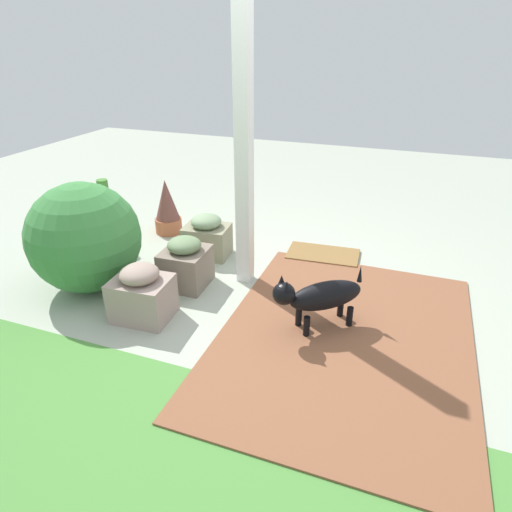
{
  "coord_description": "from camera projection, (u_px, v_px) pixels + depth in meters",
  "views": [
    {
      "loc": [
        -1.15,
        3.03,
        2.03
      ],
      "look_at": [
        -0.04,
        0.01,
        0.41
      ],
      "focal_mm": 31.1,
      "sensor_mm": 36.0,
      "label": 1
    }
  ],
  "objects": [
    {
      "name": "ground_plane",
      "position": [
        253.0,
        297.0,
        3.81
      ],
      "size": [
        12.0,
        12.0,
        0.0
      ],
      "primitive_type": "plane",
      "color": "#A7AE9C"
    },
    {
      "name": "brick_path",
      "position": [
        344.0,
        338.0,
        3.29
      ],
      "size": [
        1.8,
        2.4,
        0.02
      ],
      "primitive_type": "cube",
      "color": "brown",
      "rests_on": "ground"
    },
    {
      "name": "porch_pillar",
      "position": [
        244.0,
        150.0,
        3.57
      ],
      "size": [
        0.13,
        0.13,
        2.39
      ],
      "primitive_type": "cube",
      "color": "white",
      "rests_on": "ground"
    },
    {
      "name": "stone_planter_nearest",
      "position": [
        207.0,
        237.0,
        4.46
      ],
      "size": [
        0.47,
        0.37,
        0.44
      ],
      "color": "gray",
      "rests_on": "ground"
    },
    {
      "name": "stone_planter_near",
      "position": [
        186.0,
        263.0,
        3.92
      ],
      "size": [
        0.4,
        0.42,
        0.46
      ],
      "color": "gray",
      "rests_on": "ground"
    },
    {
      "name": "stone_planter_mid",
      "position": [
        142.0,
        294.0,
        3.46
      ],
      "size": [
        0.47,
        0.39,
        0.46
      ],
      "color": "gray",
      "rests_on": "ground"
    },
    {
      "name": "round_shrub",
      "position": [
        84.0,
        238.0,
        3.77
      ],
      "size": [
        0.95,
        0.95,
        0.95
      ],
      "primitive_type": "sphere",
      "color": "#3A7F3D",
      "rests_on": "ground"
    },
    {
      "name": "terracotta_pot_spiky",
      "position": [
        167.0,
        208.0,
        4.94
      ],
      "size": [
        0.3,
        0.3,
        0.61
      ],
      "color": "#B15B3B",
      "rests_on": "ground"
    },
    {
      "name": "terracotta_pot_tall",
      "position": [
        108.0,
        219.0,
        4.77
      ],
      "size": [
        0.21,
        0.21,
        0.68
      ],
      "color": "#C37841",
      "rests_on": "ground"
    },
    {
      "name": "dog",
      "position": [
        320.0,
        296.0,
        3.29
      ],
      "size": [
        0.63,
        0.57,
        0.5
      ],
      "color": "black",
      "rests_on": "ground"
    },
    {
      "name": "doormat",
      "position": [
        323.0,
        254.0,
        4.52
      ],
      "size": [
        0.74,
        0.45,
        0.03
      ],
      "primitive_type": "cube",
      "rotation": [
        0.0,
        0.0,
        0.07
      ],
      "color": "olive",
      "rests_on": "ground"
    }
  ]
}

